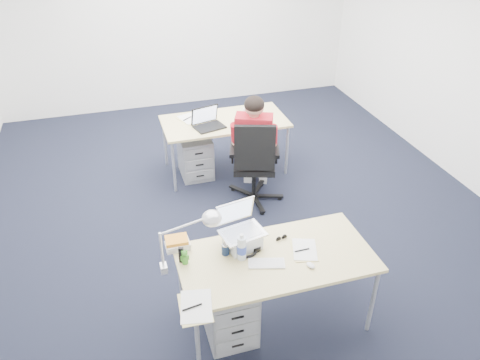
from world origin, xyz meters
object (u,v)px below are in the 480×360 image
office_chair (254,179)px  drawer_pedestal_far (195,156)px  desk_lamp (181,242)px  far_cup (245,112)px  silver_laptop (242,228)px  wireless_keyboard (267,263)px  sunglasses (281,238)px  can_koozie (225,249)px  computer_mouse (311,265)px  seated_person (255,145)px  bear_figurine (185,257)px  headphones (246,249)px  desk_near (276,261)px  water_bottle (242,247)px  cordless_phone (181,255)px  book_stack (177,243)px  drawer_pedestal_near (229,309)px  desk_far (225,124)px  dark_laptop (209,118)px

office_chair → drawer_pedestal_far: (-0.54, 0.83, -0.04)m
desk_lamp → far_cup: 2.99m
silver_laptop → wireless_keyboard: bearing=-77.0°
sunglasses → desk_lamp: size_ratio=0.21×
can_koozie → sunglasses: size_ratio=0.94×
desk_lamp → computer_mouse: bearing=-26.8°
seated_person → bear_figurine: bearing=-99.5°
bear_figurine → far_cup: 2.93m
headphones → desk_near: bearing=-27.1°
drawer_pedestal_far → bear_figurine: bear_figurine is taller
water_bottle → drawer_pedestal_far: bearing=86.8°
cordless_phone → desk_lamp: bearing=-65.7°
cordless_phone → bear_figurine: bearing=-19.0°
drawer_pedestal_far → desk_lamp: size_ratio=1.07×
book_stack → can_koozie: bearing=-28.6°
office_chair → bear_figurine: 2.09m
drawer_pedestal_near → can_koozie: size_ratio=5.36×
drawer_pedestal_far → wireless_keyboard: (0.03, -2.71, 0.46)m
cordless_phone → headphones: bearing=21.6°
desk_near → seated_person: size_ratio=1.19×
can_koozie → desk_lamp: desk_lamp is taller
headphones → book_stack: size_ratio=1.25×
book_stack → desk_lamp: desk_lamp is taller
drawer_pedestal_near → cordless_phone: 0.65m
bear_figurine → sunglasses: bear_figurine is taller
desk_far → headphones: 2.58m
seated_person → desk_lamp: bearing=-99.4°
far_cup → computer_mouse: bearing=-97.1°
office_chair → can_koozie: (-0.80, -1.67, 0.47)m
cordless_phone → office_chair: bearing=79.3°
drawer_pedestal_near → cordless_phone: bearing=151.7°
sunglasses → bear_figurine: bearing=171.9°
book_stack → dark_laptop: dark_laptop is taller
drawer_pedestal_far → dark_laptop: dark_laptop is taller
drawer_pedestal_far → sunglasses: size_ratio=5.03×
seated_person → sunglasses: bearing=-77.7°
office_chair → headphones: office_chair is taller
drawer_pedestal_far → wireless_keyboard: size_ratio=1.88×
seated_person → desk_lamp: size_ratio=2.62×
drawer_pedestal_near → cordless_phone: (-0.34, 0.18, 0.53)m
wireless_keyboard → can_koozie: size_ratio=2.84×
wireless_keyboard → cordless_phone: (-0.65, 0.22, 0.07)m
office_chair → water_bottle: 1.96m
desk_far → wireless_keyboard: wireless_keyboard is taller
seated_person → sunglasses: 1.83m
desk_far → silver_laptop: 2.52m
desk_near → far_cup: far_cup is taller
office_chair → can_koozie: office_chair is taller
headphones → cordless_phone: 0.54m
seated_person → dark_laptop: bearing=153.4°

